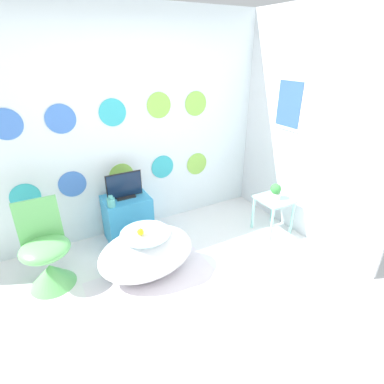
# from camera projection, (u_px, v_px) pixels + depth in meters

# --- Properties ---
(ground_plane) EXTENTS (12.00, 12.00, 0.00)m
(ground_plane) POSITION_uv_depth(u_px,v_px,m) (186.00, 319.00, 2.62)
(ground_plane) COLOR white
(wall_back_dotted) EXTENTS (4.82, 0.05, 2.60)m
(wall_back_dotted) POSITION_uv_depth(u_px,v_px,m) (114.00, 131.00, 3.41)
(wall_back_dotted) COLOR white
(wall_back_dotted) RESTS_ON ground_plane
(wall_right) EXTENTS (0.06, 2.69, 2.60)m
(wall_right) POSITION_uv_depth(u_px,v_px,m) (294.00, 126.00, 3.58)
(wall_right) COLOR silver
(wall_right) RESTS_ON ground_plane
(rug) EXTENTS (1.29, 0.69, 0.01)m
(rug) POSITION_uv_depth(u_px,v_px,m) (154.00, 283.00, 3.02)
(rug) COLOR silver
(rug) RESTS_ON ground_plane
(bathtub) EXTENTS (0.99, 0.60, 0.53)m
(bathtub) POSITION_uv_depth(u_px,v_px,m) (147.00, 253.00, 3.04)
(bathtub) COLOR white
(bathtub) RESTS_ON ground_plane
(rubber_duck) EXTENTS (0.07, 0.07, 0.08)m
(rubber_duck) POSITION_uv_depth(u_px,v_px,m) (141.00, 232.00, 2.85)
(rubber_duck) COLOR yellow
(rubber_duck) RESTS_ON bathtub
(chair) EXTENTS (0.46, 0.46, 0.87)m
(chair) POSITION_uv_depth(u_px,v_px,m) (48.00, 261.00, 2.90)
(chair) COLOR #66C166
(chair) RESTS_ON ground_plane
(tv_cabinet) EXTENTS (0.53, 0.41, 0.56)m
(tv_cabinet) POSITION_uv_depth(u_px,v_px,m) (128.00, 218.00, 3.64)
(tv_cabinet) COLOR #389ED6
(tv_cabinet) RESTS_ON ground_plane
(tv) EXTENTS (0.42, 0.12, 0.31)m
(tv) POSITION_uv_depth(u_px,v_px,m) (124.00, 187.00, 3.46)
(tv) COLOR black
(tv) RESTS_ON tv_cabinet
(vase) EXTENTS (0.09, 0.09, 0.13)m
(vase) POSITION_uv_depth(u_px,v_px,m) (111.00, 202.00, 3.29)
(vase) COLOR #51B2AD
(vase) RESTS_ON tv_cabinet
(side_table) EXTENTS (0.39, 0.40, 0.47)m
(side_table) POSITION_uv_depth(u_px,v_px,m) (274.00, 205.00, 3.74)
(side_table) COLOR #99E0D8
(side_table) RESTS_ON ground_plane
(potted_plant_left) EXTENTS (0.14, 0.14, 0.19)m
(potted_plant_left) POSITION_uv_depth(u_px,v_px,m) (275.00, 192.00, 3.66)
(potted_plant_left) COLOR white
(potted_plant_left) RESTS_ON side_table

